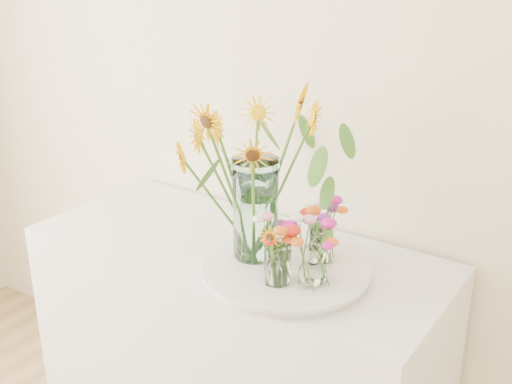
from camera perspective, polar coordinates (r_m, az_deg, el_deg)
counter at (r=2.36m, az=-1.65°, el=-14.69°), size 1.40×0.60×0.90m
tray at (r=1.95m, az=2.67°, el=-7.03°), size 0.49×0.49×0.02m
mason_jar at (r=1.94m, az=-0.05°, el=-1.52°), size 0.17×0.17×0.32m
sunflower_bouquet at (r=1.89m, az=-0.05°, el=1.94°), size 0.95×0.95×0.57m
small_vase_a at (r=1.83m, az=1.92°, el=-6.35°), size 0.08×0.08×0.13m
wildflower_posy_a at (r=1.81m, az=1.94°, el=-5.09°), size 0.19×0.19×0.22m
small_vase_b at (r=1.83m, az=5.09°, el=-6.54°), size 0.10×0.10×0.12m
wildflower_posy_b at (r=1.81m, az=5.13°, el=-5.29°), size 0.22×0.22×0.21m
small_vase_c at (r=1.96m, az=5.74°, el=-4.66°), size 0.08×0.08×0.12m
wildflower_posy_c at (r=1.94m, az=5.79°, el=-3.46°), size 0.21×0.21×0.21m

